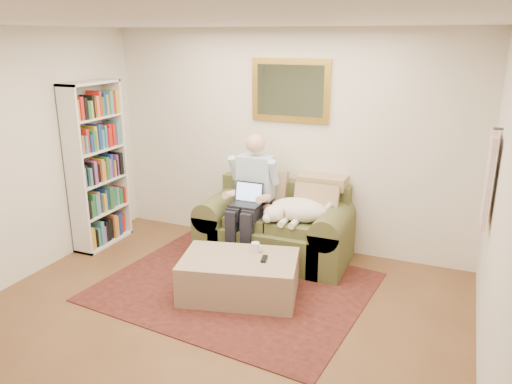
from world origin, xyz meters
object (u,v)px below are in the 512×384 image
Objects in this scene: sofa at (275,233)px; sleeping_dog at (299,210)px; ottoman at (239,277)px; bookshelf at (97,166)px; laptop at (247,199)px; seated_man at (249,200)px; coffee_mug at (255,247)px.

sofa is 2.43× the size of sleeping_dog.
bookshelf reaches higher than ottoman.
sofa is 0.57m from laptop.
bookshelf is at bearing -168.66° from sofa.
seated_man reaches higher than coffee_mug.
laptop is at bearing -90.00° from seated_man.
laptop is 0.74m from coffee_mug.
seated_man is 14.47× the size of coffee_mug.
sleeping_dog is at bearing -15.74° from sofa.
coffee_mug is (-0.22, -0.72, -0.20)m from sleeping_dog.
laptop is at bearing 108.32° from ottoman.
seated_man is 0.72× the size of bookshelf.
ottoman is (-0.31, -0.91, -0.45)m from sleeping_dog.
sofa reaches higher than sleeping_dog.
seated_man is (-0.26, -0.16, 0.43)m from sofa.
sofa is at bearing 11.34° from bookshelf.
bookshelf is (-2.15, 0.57, 0.79)m from ottoman.
sofa reaches higher than coffee_mug.
seated_man is 2.04× the size of sleeping_dog.
ottoman is at bearing -14.85° from bookshelf.
sleeping_dog reaches higher than ottoman.
sofa is at bearing 96.37° from coffee_mug.
sofa is 0.86× the size of bookshelf.
laptop is (-0.26, -0.22, 0.46)m from sofa.
ottoman is (0.26, -0.84, -0.52)m from seated_man.
sofa is at bearing 41.02° from laptop.
sleeping_dog is 1.07m from ottoman.
laptop reaches higher than ottoman.
laptop is 0.30× the size of ottoman.
sofa is 0.83m from coffee_mug.
bookshelf reaches higher than sofa.
ottoman is 0.57× the size of bookshelf.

